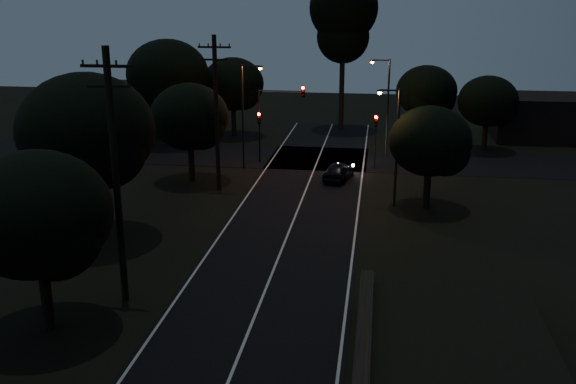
% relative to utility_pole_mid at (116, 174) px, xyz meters
% --- Properties ---
extents(road_surface, '(60.00, 70.00, 0.03)m').
position_rel_utility_pole_mid_xyz_m(road_surface, '(6.00, 16.12, -5.73)').
color(road_surface, black).
rests_on(road_surface, ground).
extents(utility_pole_mid, '(2.20, 0.30, 11.00)m').
position_rel_utility_pole_mid_xyz_m(utility_pole_mid, '(0.00, 0.00, 0.00)').
color(utility_pole_mid, black).
rests_on(utility_pole_mid, ground).
extents(utility_pole_far, '(2.20, 0.30, 10.50)m').
position_rel_utility_pole_mid_xyz_m(utility_pole_far, '(0.00, 17.00, -0.25)').
color(utility_pole_far, black).
rests_on(utility_pole_far, ground).
extents(tree_left_b, '(5.79, 5.79, 7.36)m').
position_rel_utility_pole_mid_xyz_m(tree_left_b, '(-1.80, -3.12, -0.97)').
color(tree_left_b, black).
rests_on(tree_left_b, ground).
extents(tree_left_c, '(7.23, 7.23, 9.13)m').
position_rel_utility_pole_mid_xyz_m(tree_left_c, '(-4.24, 6.85, 0.16)').
color(tree_left_c, black).
rests_on(tree_left_c, ground).
extents(tree_left_d, '(5.58, 5.58, 7.08)m').
position_rel_utility_pole_mid_xyz_m(tree_left_d, '(-2.30, 18.89, -1.16)').
color(tree_left_d, black).
rests_on(tree_left_d, ground).
extents(tree_far_nw, '(5.88, 5.88, 7.45)m').
position_rel_utility_pole_mid_xyz_m(tree_far_nw, '(-2.79, 34.88, -0.92)').
color(tree_far_nw, black).
rests_on(tree_far_nw, ground).
extents(tree_far_w, '(7.32, 7.32, 9.34)m').
position_rel_utility_pole_mid_xyz_m(tree_far_w, '(-7.74, 30.85, 0.33)').
color(tree_far_w, black).
rests_on(tree_far_w, ground).
extents(tree_far_ne, '(5.51, 5.51, 6.97)m').
position_rel_utility_pole_mid_xyz_m(tree_far_ne, '(15.19, 34.89, -1.23)').
color(tree_far_ne, black).
rests_on(tree_far_ne, ground).
extents(tree_far_e, '(5.10, 5.10, 6.47)m').
position_rel_utility_pole_mid_xyz_m(tree_far_e, '(20.18, 31.90, -1.55)').
color(tree_far_e, black).
rests_on(tree_far_e, ground).
extents(tree_right_a, '(5.11, 5.11, 6.49)m').
position_rel_utility_pole_mid_xyz_m(tree_right_a, '(14.18, 14.90, -1.53)').
color(tree_right_a, black).
rests_on(tree_right_a, ground).
extents(tall_pine, '(6.67, 6.67, 15.15)m').
position_rel_utility_pole_mid_xyz_m(tall_pine, '(7.00, 40.00, 5.19)').
color(tall_pine, black).
rests_on(tall_pine, ground).
extents(building_left, '(10.00, 8.00, 4.40)m').
position_rel_utility_pole_mid_xyz_m(building_left, '(-14.00, 37.00, -3.54)').
color(building_left, black).
rests_on(building_left, ground).
extents(building_right, '(9.00, 7.00, 4.00)m').
position_rel_utility_pole_mid_xyz_m(building_right, '(26.00, 38.00, -3.74)').
color(building_right, black).
rests_on(building_right, ground).
extents(signal_left, '(0.28, 0.35, 4.10)m').
position_rel_utility_pole_mid_xyz_m(signal_left, '(1.40, 24.99, -2.90)').
color(signal_left, black).
rests_on(signal_left, ground).
extents(signal_right, '(0.28, 0.35, 4.10)m').
position_rel_utility_pole_mid_xyz_m(signal_right, '(10.60, 24.99, -2.90)').
color(signal_right, black).
rests_on(signal_right, ground).
extents(signal_mast, '(3.70, 0.35, 6.25)m').
position_rel_utility_pole_mid_xyz_m(signal_mast, '(3.09, 24.99, -1.40)').
color(signal_mast, black).
rests_on(signal_mast, ground).
extents(streetlight_a, '(1.66, 0.26, 8.00)m').
position_rel_utility_pole_mid_xyz_m(streetlight_a, '(0.69, 23.00, -1.10)').
color(streetlight_a, black).
rests_on(streetlight_a, ground).
extents(streetlight_b, '(1.66, 0.26, 8.00)m').
position_rel_utility_pole_mid_xyz_m(streetlight_b, '(11.31, 29.00, -1.10)').
color(streetlight_b, black).
rests_on(streetlight_b, ground).
extents(streetlight_c, '(1.46, 0.26, 7.50)m').
position_rel_utility_pole_mid_xyz_m(streetlight_c, '(11.83, 15.00, -1.39)').
color(streetlight_c, black).
rests_on(streetlight_c, ground).
extents(car, '(2.37, 4.17, 1.34)m').
position_rel_utility_pole_mid_xyz_m(car, '(8.06, 20.70, -5.07)').
color(car, black).
rests_on(car, ground).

